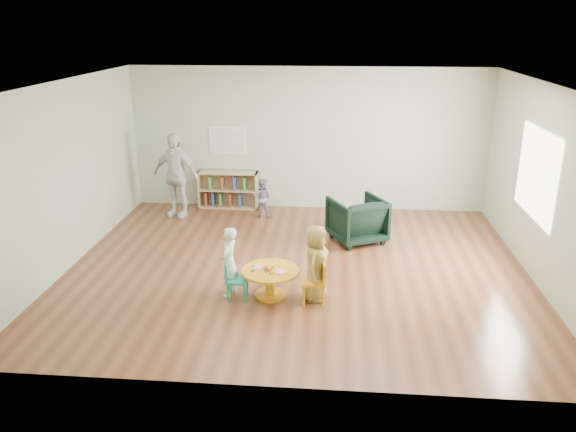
% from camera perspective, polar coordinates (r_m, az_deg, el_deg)
% --- Properties ---
extents(room, '(7.10, 7.00, 2.80)m').
position_cam_1_polar(room, '(8.12, 1.06, 6.97)').
color(room, brown).
rests_on(room, ground).
extents(activity_table, '(0.79, 0.79, 0.44)m').
position_cam_1_polar(activity_table, '(7.76, -1.80, -6.29)').
color(activity_table, orange).
rests_on(activity_table, ground).
extents(kid_chair_left, '(0.29, 0.29, 0.53)m').
position_cam_1_polar(kid_chair_left, '(7.75, -5.45, -6.33)').
color(kid_chair_left, '#1B9873').
rests_on(kid_chair_left, ground).
extents(kid_chair_right, '(0.34, 0.34, 0.60)m').
position_cam_1_polar(kid_chair_right, '(7.59, 2.93, -6.53)').
color(kid_chair_right, orange).
rests_on(kid_chair_right, ground).
extents(bookshelf, '(1.20, 0.30, 0.75)m').
position_cam_1_polar(bookshelf, '(11.46, -6.14, 2.66)').
color(bookshelf, tan).
rests_on(bookshelf, ground).
extents(alphabet_poster, '(0.74, 0.01, 0.54)m').
position_cam_1_polar(alphabet_poster, '(11.34, -6.13, 7.62)').
color(alphabet_poster, white).
rests_on(alphabet_poster, ground).
extents(armchair, '(1.13, 1.14, 0.78)m').
position_cam_1_polar(armchair, '(9.68, 7.03, -0.38)').
color(armchair, black).
rests_on(armchair, ground).
extents(child_left, '(0.30, 0.40, 0.99)m').
position_cam_1_polar(child_left, '(7.74, -6.02, -4.67)').
color(child_left, silver).
rests_on(child_left, ground).
extents(child_right, '(0.45, 0.58, 1.06)m').
position_cam_1_polar(child_right, '(7.58, 2.85, -4.80)').
color(child_right, yellow).
rests_on(child_right, ground).
extents(toddler, '(0.41, 0.34, 0.76)m').
position_cam_1_polar(toddler, '(10.83, -2.64, 1.85)').
color(toddler, '#191F40').
rests_on(toddler, ground).
extents(adult_caretaker, '(1.03, 0.64, 1.63)m').
position_cam_1_polar(adult_caretaker, '(10.97, -11.35, 4.08)').
color(adult_caretaker, silver).
rests_on(adult_caretaker, ground).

